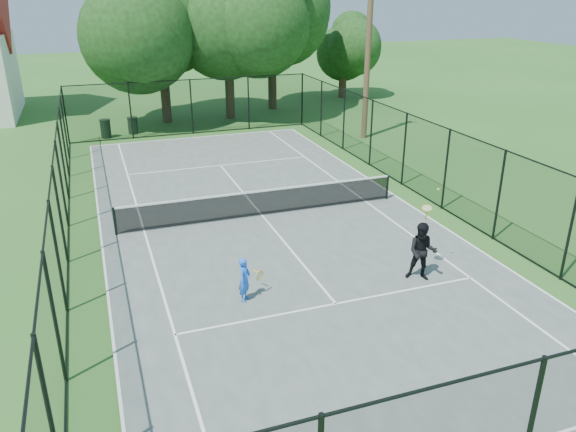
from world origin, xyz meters
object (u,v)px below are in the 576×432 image
object	(u,v)px
tennis_net	(262,202)
player_black	(422,252)
player_blue	(245,279)
trash_bin_right	(133,125)
utility_pole	(368,54)
trash_bin_left	(106,129)

from	to	relation	value
tennis_net	player_black	world-z (taller)	player_black
tennis_net	player_black	bearing A→B (deg)	-65.17
player_blue	trash_bin_right	bearing A→B (deg)	92.94
trash_bin_right	utility_pole	size ratio (longest dim) A/B	0.10
trash_bin_right	utility_pole	xyz separation A→B (m)	(11.70, -5.18, 3.96)
player_black	tennis_net	bearing A→B (deg)	114.83
player_blue	trash_bin_left	bearing A→B (deg)	97.40
player_black	player_blue	bearing A→B (deg)	173.69
trash_bin_right	player_blue	xyz separation A→B (m)	(1.01, -19.59, 0.19)
tennis_net	trash_bin_right	bearing A→B (deg)	102.46
utility_pole	player_black	bearing A→B (deg)	-111.23
trash_bin_right	player_black	size ratio (longest dim) A/B	0.37
utility_pole	trash_bin_left	bearing A→B (deg)	160.44
trash_bin_left	trash_bin_right	world-z (taller)	trash_bin_left
trash_bin_left	player_blue	world-z (taller)	player_blue
utility_pole	player_black	xyz separation A→B (m)	(-5.81, -14.95, -3.52)
tennis_net	player_blue	distance (m)	5.82
utility_pole	player_black	world-z (taller)	utility_pole
trash_bin_right	trash_bin_left	bearing A→B (deg)	-161.33
trash_bin_left	trash_bin_right	bearing A→B (deg)	18.67
trash_bin_right	utility_pole	distance (m)	13.39
tennis_net	utility_pole	size ratio (longest dim) A/B	1.16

